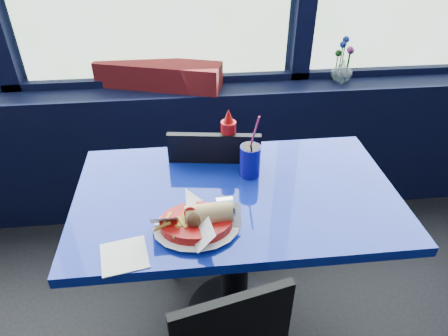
% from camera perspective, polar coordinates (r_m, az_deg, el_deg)
% --- Properties ---
extents(window_sill, '(5.00, 0.26, 0.80)m').
position_cam_1_polar(window_sill, '(2.40, -8.24, 2.35)').
color(window_sill, black).
rests_on(window_sill, ground).
extents(near_table, '(1.20, 0.70, 0.75)m').
position_cam_1_polar(near_table, '(1.62, 1.67, -8.52)').
color(near_table, black).
rests_on(near_table, ground).
extents(chair_near_back, '(0.45, 0.45, 0.88)m').
position_cam_1_polar(chair_near_back, '(1.89, -2.04, -3.37)').
color(chair_near_back, black).
rests_on(chair_near_back, ground).
extents(planter_box, '(0.69, 0.36, 0.13)m').
position_cam_1_polar(planter_box, '(2.23, -9.34, 13.04)').
color(planter_box, maroon).
rests_on(planter_box, window_sill).
extents(flower_vase, '(0.15, 0.15, 0.24)m').
position_cam_1_polar(flower_vase, '(2.35, 16.55, 13.49)').
color(flower_vase, silver).
rests_on(flower_vase, window_sill).
extents(food_basket, '(0.31, 0.31, 0.09)m').
position_cam_1_polar(food_basket, '(1.32, -3.74, -7.66)').
color(food_basket, '#AA0C0B').
rests_on(food_basket, near_table).
extents(ketchup_bottle, '(0.06, 0.06, 0.23)m').
position_cam_1_polar(ketchup_bottle, '(1.62, 0.63, 4.32)').
color(ketchup_bottle, '#AA0C0B').
rests_on(ketchup_bottle, near_table).
extents(soda_cup, '(0.08, 0.08, 0.27)m').
position_cam_1_polar(soda_cup, '(1.55, 3.74, 1.13)').
color(soda_cup, '#0E0B7B').
rests_on(soda_cup, near_table).
extents(napkin, '(0.16, 0.16, 0.00)m').
position_cam_1_polar(napkin, '(1.30, -14.06, -12.07)').
color(napkin, white).
rests_on(napkin, near_table).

